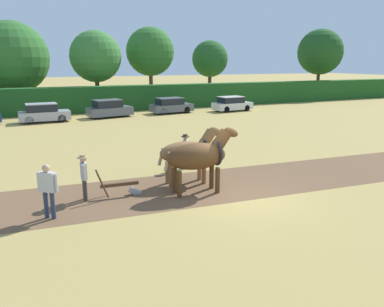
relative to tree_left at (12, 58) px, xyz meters
name	(u,v)px	position (x,y,z in m)	size (l,w,h in m)	color
ground_plane	(238,195)	(7.53, -30.94, -5.19)	(240.00, 240.00, 0.00)	#A88E4C
plowed_furrow_strip	(51,204)	(1.21, -29.10, -5.19)	(34.04, 3.97, 0.01)	brown
hedgerow	(101,99)	(7.53, -4.78, -3.96)	(79.96, 1.75, 2.47)	#1E511E
tree_left	(12,58)	(0.00, 0.00, 0.00)	(7.07, 7.07, 8.73)	#4C3823
tree_center_left	(96,57)	(7.91, -1.26, 0.12)	(5.31, 5.31, 7.98)	#4C3823
tree_center	(150,52)	(14.29, 0.01, 0.70)	(5.45, 5.45, 8.64)	brown
tree_center_right	(210,59)	(22.16, 0.54, -0.07)	(4.44, 4.44, 7.37)	#423323
tree_right	(320,52)	(37.73, -1.49, 0.87)	(6.02, 6.02, 9.09)	#4C3823
draft_horse_lead_left	(199,156)	(6.38, -30.05, -3.78)	(2.98, 1.19, 2.48)	#513319
draft_horse_lead_right	(188,152)	(6.46, -28.88, -3.90)	(2.79, 1.06, 2.31)	brown
plow	(123,187)	(3.70, -29.27, -4.87)	(1.63, 0.49, 1.13)	#4C331E
farmer_at_plow	(84,174)	(2.36, -29.16, -4.22)	(0.42, 0.65, 1.66)	#38332D
farmer_beside_team	(185,149)	(7.18, -26.85, -4.27)	(0.43, 0.53, 1.60)	#38332D
farmer_onlooker_left	(48,187)	(1.12, -30.34, -4.16)	(0.57, 0.47, 1.75)	#28334C
parked_car_left	(44,113)	(2.03, -9.60, -4.46)	(3.97, 1.83, 1.52)	#A8A8B2
parked_car_center_left	(109,109)	(7.47, -8.99, -4.45)	(4.06, 2.41, 1.56)	#565B66
parked_car_center	(171,106)	(13.44, -8.64, -4.49)	(4.13, 2.14, 1.47)	#565B66
parked_car_center_right	(232,104)	(19.54, -9.64, -4.50)	(4.02, 2.01, 1.45)	silver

